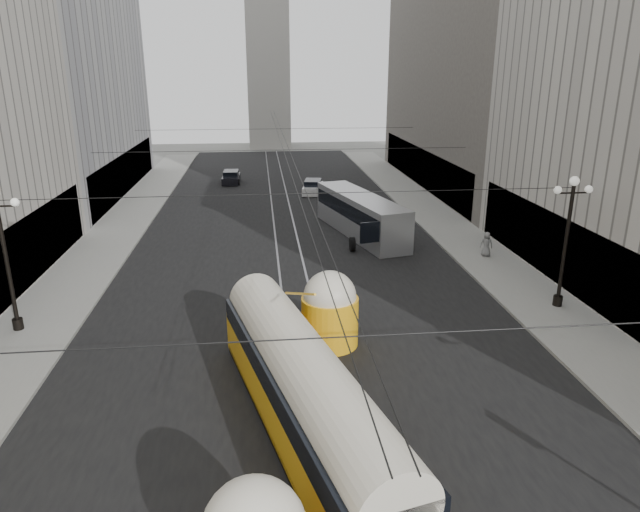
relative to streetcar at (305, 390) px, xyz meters
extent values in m
cube|color=black|center=(0.50, 23.28, -1.62)|extent=(20.00, 85.00, 0.02)
cube|color=gray|center=(-11.50, 26.78, -1.55)|extent=(4.00, 72.00, 0.15)
cube|color=gray|center=(12.50, 26.78, -1.55)|extent=(4.00, 72.00, 0.15)
cube|color=gray|center=(-0.25, 23.28, -1.62)|extent=(0.12, 85.00, 0.04)
cube|color=gray|center=(1.25, 23.28, -1.62)|extent=(0.12, 85.00, 0.04)
cube|color=black|center=(-13.55, 14.78, 0.38)|extent=(0.10, 18.00, 3.60)
cube|color=#999999|center=(-19.50, 38.78, 12.38)|extent=(12.00, 28.00, 28.00)
cube|color=black|center=(-13.55, 38.78, 0.38)|extent=(0.10, 25.20, 3.60)
cube|color=black|center=(14.55, 12.78, 0.38)|extent=(0.10, 18.00, 3.60)
cube|color=#514C47|center=(20.50, 38.78, 14.38)|extent=(12.00, 32.00, 32.00)
cube|color=black|center=(14.55, 38.78, 0.38)|extent=(0.10, 28.80, 3.60)
cube|color=#B2AFA8|center=(0.50, 70.78, 10.38)|extent=(6.00, 6.00, 24.00)
cylinder|color=black|center=(-12.10, 8.78, 1.53)|extent=(0.18, 0.18, 6.00)
cylinder|color=black|center=(-12.10, 8.78, -1.22)|extent=(0.44, 0.44, 0.50)
sphere|color=white|center=(-11.35, 8.78, 4.28)|extent=(0.36, 0.36, 0.36)
cylinder|color=black|center=(13.10, 8.78, 1.53)|extent=(0.18, 0.18, 6.00)
cylinder|color=black|center=(13.10, 8.78, -1.22)|extent=(0.44, 0.44, 0.50)
cylinder|color=black|center=(13.10, 8.78, 4.13)|extent=(1.60, 0.08, 0.08)
sphere|color=white|center=(13.10, 8.78, 4.68)|extent=(0.44, 0.44, 0.44)
sphere|color=white|center=(12.35, 8.78, 4.28)|extent=(0.36, 0.36, 0.36)
sphere|color=white|center=(13.85, 8.78, 4.28)|extent=(0.36, 0.36, 0.36)
cylinder|color=black|center=(0.50, -5.22, 4.38)|extent=(25.00, 0.03, 0.03)
cylinder|color=black|center=(0.50, 8.78, 4.38)|extent=(25.00, 0.03, 0.03)
cylinder|color=black|center=(0.50, 22.78, 4.38)|extent=(25.00, 0.03, 0.03)
cylinder|color=black|center=(0.50, 36.78, 4.38)|extent=(25.00, 0.03, 0.03)
cylinder|color=black|center=(0.50, 26.78, 4.18)|extent=(0.03, 72.00, 0.03)
cylinder|color=black|center=(0.90, 26.78, 4.18)|extent=(0.03, 72.00, 0.03)
cube|color=yellow|center=(0.00, 0.00, -0.65)|extent=(5.46, 13.10, 1.57)
cube|color=black|center=(0.00, 0.00, -1.39)|extent=(5.37, 12.73, 0.28)
cube|color=black|center=(0.00, 0.00, 0.36)|extent=(5.43, 12.92, 0.78)
cylinder|color=silver|center=(0.00, 0.00, 0.64)|extent=(5.14, 12.85, 2.12)
cylinder|color=yellow|center=(1.54, 6.17, -0.56)|extent=(2.40, 2.40, 2.12)
sphere|color=silver|center=(1.54, 6.17, 0.55)|extent=(2.21, 2.21, 2.21)
cube|color=#B1B2B6|center=(5.73, 22.64, -0.19)|extent=(4.99, 11.32, 2.77)
cube|color=black|center=(5.73, 22.64, 0.27)|extent=(4.91, 10.95, 1.02)
cube|color=black|center=(5.73, 17.14, 0.13)|extent=(2.08, 0.62, 1.29)
cylinder|color=black|center=(4.57, 18.92, -1.16)|extent=(0.30, 0.92, 0.92)
cylinder|color=black|center=(6.89, 18.92, -1.16)|extent=(0.30, 0.92, 0.92)
cylinder|color=black|center=(4.57, 26.35, -1.16)|extent=(0.30, 0.92, 0.92)
cylinder|color=black|center=(6.89, 26.35, -1.16)|extent=(0.30, 0.92, 0.92)
cube|color=white|center=(3.74, 36.96, -1.19)|extent=(2.37, 4.26, 0.71)
cube|color=black|center=(3.74, 36.96, -0.69)|extent=(1.84, 2.44, 0.67)
cylinder|color=black|center=(2.99, 35.59, -1.34)|extent=(0.22, 0.57, 0.57)
cylinder|color=black|center=(4.48, 35.59, -1.34)|extent=(0.22, 0.57, 0.57)
cylinder|color=black|center=(2.99, 38.33, -1.34)|extent=(0.22, 0.57, 0.57)
cylinder|color=black|center=(4.48, 38.33, -1.34)|extent=(0.22, 0.57, 0.57)
cube|color=black|center=(-4.10, 42.88, -1.20)|extent=(1.78, 4.06, 0.71)
cube|color=black|center=(-4.10, 42.88, -0.69)|extent=(1.52, 2.25, 0.67)
cylinder|color=black|center=(-4.85, 41.52, -1.34)|extent=(0.22, 0.57, 0.57)
cylinder|color=black|center=(-3.36, 41.52, -1.34)|extent=(0.22, 0.57, 0.57)
cylinder|color=black|center=(-4.85, 44.24, -1.34)|extent=(0.22, 0.57, 0.57)
cylinder|color=black|center=(-3.36, 44.24, -1.34)|extent=(0.22, 0.57, 0.57)
imported|color=slate|center=(12.53, 16.59, -0.71)|extent=(0.84, 0.64, 1.53)
camera|label=1|loc=(-1.19, -15.59, 9.58)|focal=32.00mm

